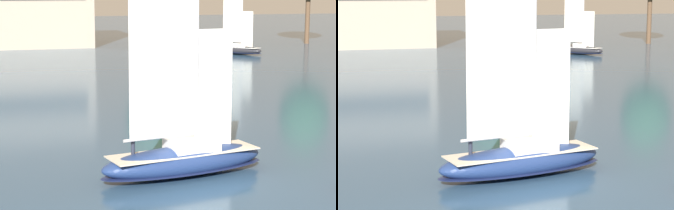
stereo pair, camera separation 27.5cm
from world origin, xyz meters
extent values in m
plane|color=#2D4C6B|center=(0.00, 0.00, 0.00)|extent=(400.00, 400.00, 0.00)
cylinder|color=brown|center=(17.43, 74.11, 4.95)|extent=(0.79, 0.79, 9.90)
cylinder|color=brown|center=(44.98, 72.73, 5.04)|extent=(0.81, 0.81, 10.08)
ellipsoid|color=navy|center=(0.00, 0.00, 0.77)|extent=(9.32, 4.20, 1.53)
ellipsoid|color=#19234C|center=(0.00, 0.00, 0.34)|extent=(9.42, 4.24, 0.18)
cube|color=beige|center=(0.00, 0.00, 1.22)|extent=(8.19, 3.60, 0.06)
cube|color=silver|center=(0.44, 0.09, 1.56)|extent=(2.81, 2.22, 0.63)
cylinder|color=silver|center=(0.71, 0.14, 6.88)|extent=(0.18, 0.18, 11.26)
cylinder|color=silver|center=(-1.28, -0.25, 2.15)|extent=(4.01, 0.93, 0.15)
cube|color=white|center=(-1.12, -0.22, 6.76)|extent=(3.67, 0.74, 9.23)
cube|color=white|center=(1.78, 0.35, 4.34)|extent=(1.95, 0.40, 6.19)
cylinder|color=#232838|center=(-2.71, -0.22, 1.67)|extent=(0.23, 0.23, 0.85)
cylinder|color=#1E4CA5|center=(-2.71, -0.22, 2.42)|extent=(0.40, 0.40, 0.65)
sphere|color=tan|center=(-2.71, -0.22, 2.87)|extent=(0.24, 0.24, 0.24)
ellipsoid|color=white|center=(13.78, 63.05, 0.71)|extent=(2.68, 8.45, 1.42)
ellipsoid|color=#19234C|center=(13.78, 63.05, 0.32)|extent=(2.71, 8.53, 0.17)
cube|color=silver|center=(13.78, 63.05, 1.13)|extent=(2.27, 7.43, 0.06)
cube|color=beige|center=(13.76, 63.47, 1.45)|extent=(1.73, 2.41, 0.58)
cylinder|color=silver|center=(13.75, 63.72, 6.38)|extent=(0.17, 0.17, 10.45)
cylinder|color=silver|center=(13.83, 61.84, 2.00)|extent=(0.30, 3.76, 0.14)
cube|color=white|center=(13.83, 61.99, 6.28)|extent=(0.17, 3.46, 8.57)
cube|color=white|center=(13.71, 64.74, 4.03)|extent=(0.10, 1.84, 5.75)
ellipsoid|color=#232328|center=(26.29, 58.28, 0.64)|extent=(6.48, 7.19, 1.29)
ellipsoid|color=#19234C|center=(26.29, 58.28, 0.29)|extent=(6.54, 7.26, 0.15)
cube|color=silver|center=(26.29, 58.28, 1.03)|extent=(5.63, 6.27, 0.06)
cube|color=silver|center=(26.53, 57.99, 1.32)|extent=(2.50, 2.58, 0.53)
cylinder|color=silver|center=(26.68, 57.82, 5.80)|extent=(0.15, 0.15, 9.48)
cylinder|color=silver|center=(25.59, 59.13, 1.82)|extent=(2.28, 2.71, 0.13)
cube|color=silver|center=(25.67, 59.03, 5.70)|extent=(2.03, 2.43, 7.77)
cube|color=silver|center=(27.27, 57.10, 3.66)|extent=(1.08, 1.30, 5.21)
camera|label=1|loc=(-9.61, -30.95, 9.42)|focal=70.00mm
camera|label=2|loc=(-9.35, -31.03, 9.42)|focal=70.00mm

